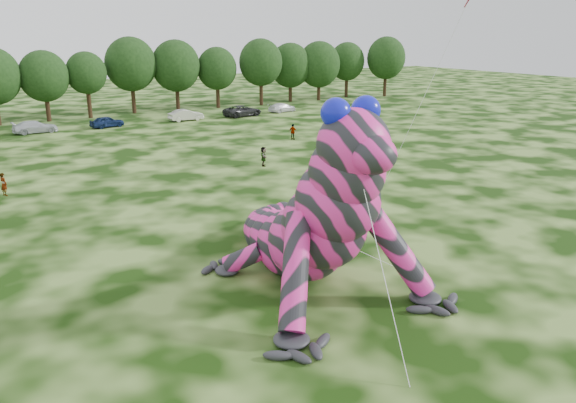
% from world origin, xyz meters
% --- Properties ---
extents(ground, '(240.00, 240.00, 0.00)m').
position_xyz_m(ground, '(0.00, 0.00, 0.00)').
color(ground, '#16330A').
rests_on(ground, ground).
extents(inflatable_gecko, '(15.27, 18.04, 8.91)m').
position_xyz_m(inflatable_gecko, '(-2.27, 0.37, 4.46)').
color(inflatable_gecko, '#EC2794').
rests_on(inflatable_gecko, ground).
extents(flying_kite, '(3.51, 4.80, 14.20)m').
position_xyz_m(flying_kite, '(11.61, 3.63, 12.29)').
color(flying_kite, '#C51842').
rests_on(flying_kite, ground).
extents(tree_8, '(6.14, 5.53, 8.94)m').
position_xyz_m(tree_8, '(-4.22, 56.99, 4.47)').
color(tree_8, black).
rests_on(tree_8, ground).
extents(tree_9, '(5.27, 4.74, 8.68)m').
position_xyz_m(tree_9, '(1.06, 57.35, 4.34)').
color(tree_9, black).
rests_on(tree_9, ground).
extents(tree_10, '(7.09, 6.38, 10.50)m').
position_xyz_m(tree_10, '(7.40, 58.58, 5.25)').
color(tree_10, black).
rests_on(tree_10, ground).
extents(tree_11, '(7.01, 6.31, 10.07)m').
position_xyz_m(tree_11, '(13.79, 58.20, 5.03)').
color(tree_11, black).
rests_on(tree_11, ground).
extents(tree_12, '(5.99, 5.39, 8.97)m').
position_xyz_m(tree_12, '(20.01, 57.74, 4.49)').
color(tree_12, black).
rests_on(tree_12, ground).
extents(tree_13, '(6.83, 6.15, 10.13)m').
position_xyz_m(tree_13, '(27.13, 57.13, 5.06)').
color(tree_13, black).
rests_on(tree_13, ground).
extents(tree_14, '(6.82, 6.14, 9.40)m').
position_xyz_m(tree_14, '(33.46, 58.72, 4.70)').
color(tree_14, black).
rests_on(tree_14, ground).
extents(tree_15, '(7.17, 6.45, 9.63)m').
position_xyz_m(tree_15, '(38.47, 57.77, 4.82)').
color(tree_15, black).
rests_on(tree_15, ground).
extents(tree_16, '(6.26, 5.63, 9.37)m').
position_xyz_m(tree_16, '(45.45, 59.37, 4.69)').
color(tree_16, black).
rests_on(tree_16, ground).
extents(tree_17, '(6.98, 6.28, 10.30)m').
position_xyz_m(tree_17, '(51.95, 56.66, 5.15)').
color(tree_17, black).
rests_on(tree_17, ground).
extents(car_3, '(4.98, 2.29, 1.41)m').
position_xyz_m(car_3, '(-7.05, 48.54, 0.70)').
color(car_3, silver).
rests_on(car_3, ground).
extents(car_4, '(4.28, 2.41, 1.37)m').
position_xyz_m(car_4, '(0.97, 48.22, 0.69)').
color(car_4, '#11214B').
rests_on(car_4, ground).
extents(car_5, '(4.53, 1.73, 1.47)m').
position_xyz_m(car_5, '(11.06, 48.18, 0.74)').
color(car_5, beige).
rests_on(car_5, ground).
extents(car_6, '(5.69, 3.20, 1.50)m').
position_xyz_m(car_6, '(19.13, 47.86, 0.75)').
color(car_6, '#29292C').
rests_on(car_6, ground).
extents(car_7, '(4.63, 2.61, 1.27)m').
position_xyz_m(car_7, '(25.92, 48.70, 0.63)').
color(car_7, white).
rests_on(car_7, ground).
extents(spectator_5, '(1.16, 1.61, 1.68)m').
position_xyz_m(spectator_5, '(7.38, 20.70, 0.84)').
color(spectator_5, gray).
rests_on(spectator_5, ground).
extents(spectator_0, '(0.62, 0.72, 1.66)m').
position_xyz_m(spectator_0, '(-12.78, 22.28, 0.83)').
color(spectator_0, gray).
rests_on(spectator_0, ground).
extents(spectator_3, '(0.85, 1.05, 1.67)m').
position_xyz_m(spectator_3, '(16.01, 29.79, 0.83)').
color(spectator_3, gray).
rests_on(spectator_3, ground).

